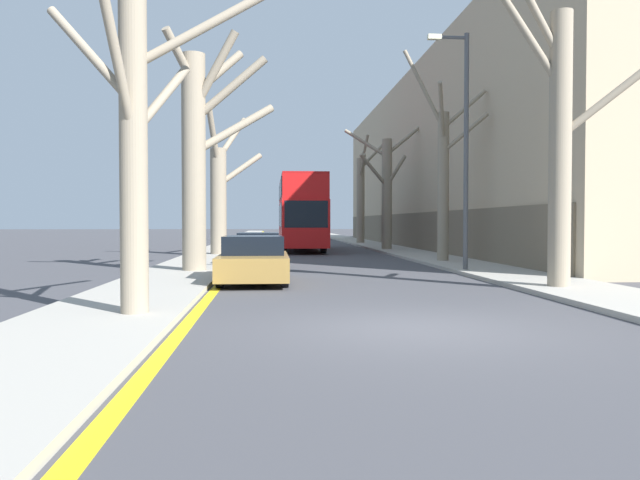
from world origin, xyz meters
The scene contains 16 objects.
ground_plane centered at (0.00, 0.00, 0.00)m, with size 300.00×300.00×0.00m, color #424247.
sidewalk_left centered at (-5.18, 50.00, 0.06)m, with size 2.67×120.00×0.12m, color #A39E93.
sidewalk_right centered at (5.18, 50.00, 0.06)m, with size 2.67×120.00×0.12m, color #A39E93.
building_facade_right centered at (11.50, 31.68, 5.67)m, with size 10.08×49.12×11.36m.
kerb_line_stripe centered at (-3.66, 50.00, 0.00)m, with size 0.24×120.00×0.01m, color yellow.
street_tree_left_0 centered at (-4.56, 1.32, 3.23)m, with size 4.78×2.84×6.45m.
street_tree_left_1 centered at (-4.63, 11.07, 4.07)m, with size 3.55×2.66×7.88m.
street_tree_left_2 centered at (-4.78, 21.70, 3.17)m, with size 2.68×3.68×7.34m.
street_tree_right_0 centered at (4.82, 5.10, 3.82)m, with size 4.49×1.34×8.63m.
street_tree_right_1 centered at (4.84, 15.53, 3.68)m, with size 3.32×2.16×8.81m.
street_tree_right_2 centered at (4.63, 26.99, 3.78)m, with size 5.29×2.56×8.16m.
street_tree_right_3 centered at (4.73, 38.19, 3.75)m, with size 2.13×2.64×8.34m.
double_decker_bus centered at (-0.45, 27.91, 2.46)m, with size 2.52×11.44×4.33m.
parked_car_0 centered at (-2.75, 7.78, 0.63)m, with size 1.89×4.16×1.31m.
parked_car_1 centered at (-2.75, 14.25, 0.62)m, with size 1.75×4.58×1.30m.
lamp_post centered at (4.14, 10.70, 4.45)m, with size 1.40×0.20×7.97m.
Camera 1 is at (-2.27, -9.70, 1.69)m, focal length 35.00 mm.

